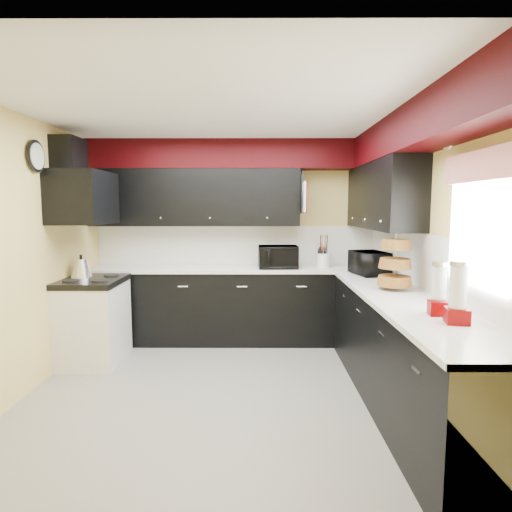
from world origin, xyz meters
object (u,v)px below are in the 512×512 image
(toaster_oven, at_px, (278,257))
(kettle, at_px, (81,268))
(knife_block, at_px, (323,257))
(utensil_crock, at_px, (324,260))
(microwave, at_px, (370,263))

(toaster_oven, relative_size, kettle, 2.11)
(kettle, bearing_deg, knife_block, 14.44)
(utensil_crock, relative_size, kettle, 0.77)
(utensil_crock, bearing_deg, toaster_oven, -173.57)
(utensil_crock, xyz_separation_m, kettle, (-2.75, -0.64, -0.01))
(microwave, bearing_deg, toaster_oven, 50.44)
(kettle, bearing_deg, utensil_crock, 13.06)
(knife_block, bearing_deg, microwave, -40.33)
(microwave, bearing_deg, utensil_crock, 24.00)
(microwave, xyz_separation_m, utensil_crock, (-0.42, 0.58, -0.04))
(microwave, xyz_separation_m, kettle, (-3.17, -0.06, -0.05))
(toaster_oven, xyz_separation_m, microwave, (0.99, -0.52, -0.01))
(utensil_crock, height_order, kettle, kettle)
(toaster_oven, bearing_deg, microwave, -30.26)
(utensil_crock, xyz_separation_m, knife_block, (0.00, 0.07, 0.03))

